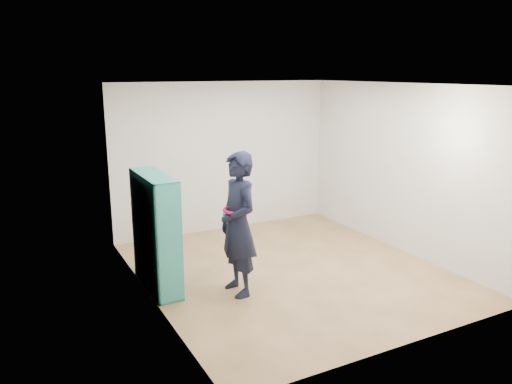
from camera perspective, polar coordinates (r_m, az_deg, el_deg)
floor at (r=7.22m, az=3.94°, el=-8.94°), size 4.50×4.50×0.00m
ceiling at (r=6.67m, az=4.31°, el=12.15°), size 4.50×4.50×0.00m
wall_left at (r=6.04m, az=-12.24°, el=-0.76°), size 0.02×4.50×2.60m
wall_right at (r=8.04m, az=16.35°, el=2.58°), size 0.02×4.50×2.60m
wall_back at (r=8.78m, az=-3.63°, el=4.01°), size 4.00×0.02×2.60m
wall_front at (r=5.12m, az=17.48°, el=-3.73°), size 4.00×0.02×2.60m
bookshelf at (r=6.57m, az=-11.57°, el=-4.74°), size 0.33×1.14×1.51m
person at (r=6.22m, az=-2.06°, el=-3.69°), size 0.46×0.68×1.83m
smartphone at (r=6.19m, az=-3.68°, el=-2.67°), size 0.01×0.09×0.13m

